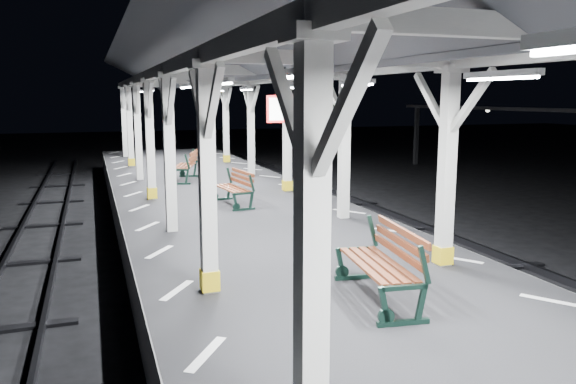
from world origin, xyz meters
TOP-DOWN VIEW (x-y plane):
  - platform at (0.00, 0.00)m, footprint 6.00×50.00m
  - hazard_stripes_left at (-2.45, 0.00)m, footprint 1.00×48.00m
  - hazard_stripes_right at (2.45, 0.00)m, footprint 1.00×48.00m
  - canopy at (0.00, -0.02)m, footprint 5.40×49.00m
  - bench_mid at (0.26, 0.87)m, footprint 0.95×1.98m
  - bench_far at (0.00, 8.42)m, footprint 0.82×1.73m
  - bench_extra at (-0.48, 13.19)m, footprint 1.23×1.99m

SIDE VIEW (x-z plane):
  - platform at x=0.00m, z-range 0.00..1.00m
  - hazard_stripes_left at x=-2.45m, z-range 1.00..1.01m
  - hazard_stripes_right at x=2.45m, z-range 1.00..1.01m
  - bench_far at x=0.00m, z-range 1.03..1.94m
  - bench_extra at x=-0.48m, z-range 1.03..2.05m
  - bench_mid at x=0.26m, z-range 1.03..2.07m
  - canopy at x=0.00m, z-range 2.23..6.88m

